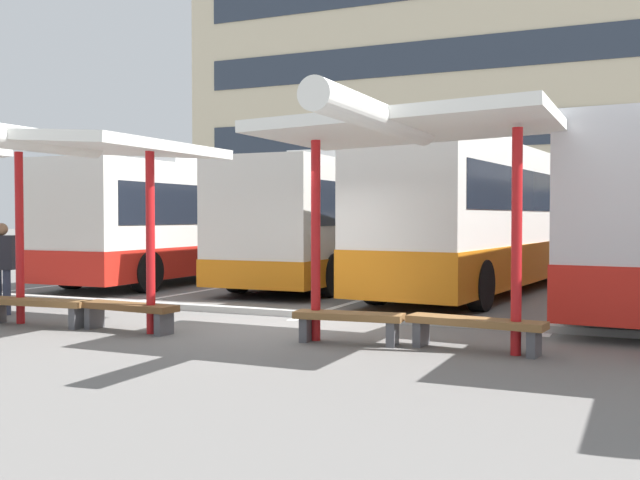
{
  "coord_description": "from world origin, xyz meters",
  "views": [
    {
      "loc": [
        5.74,
        -10.81,
        1.83
      ],
      "look_at": [
        -0.54,
        3.31,
        1.34
      ],
      "focal_mm": 41.57,
      "sensor_mm": 36.0,
      "label": 1
    }
  ],
  "objects_px": {
    "bench_2": "(128,310)",
    "waiting_shelter_2": "(405,131)",
    "waiting_passenger_0": "(2,262)",
    "waiting_shelter_1": "(69,147)",
    "coach_bus_2": "(489,220)",
    "bench_4": "(475,326)",
    "bench_1": "(36,305)",
    "coach_bus_0": "(206,223)",
    "bench_3": "(349,320)",
    "coach_bus_1": "(351,223)"
  },
  "relations": [
    {
      "from": "coach_bus_2",
      "to": "waiting_passenger_0",
      "type": "bearing_deg",
      "value": -131.33
    },
    {
      "from": "coach_bus_1",
      "to": "waiting_shelter_2",
      "type": "relative_size",
      "value": 2.52
    },
    {
      "from": "coach_bus_0",
      "to": "bench_2",
      "type": "xyz_separation_m",
      "value": [
        4.62,
        -9.44,
        -1.31
      ]
    },
    {
      "from": "bench_4",
      "to": "waiting_shelter_2",
      "type": "bearing_deg",
      "value": -159.62
    },
    {
      "from": "coach_bus_2",
      "to": "bench_2",
      "type": "height_order",
      "value": "coach_bus_2"
    },
    {
      "from": "waiting_shelter_1",
      "to": "coach_bus_2",
      "type": "bearing_deg",
      "value": 62.6
    },
    {
      "from": "waiting_shelter_1",
      "to": "bench_4",
      "type": "relative_size",
      "value": 2.63
    },
    {
      "from": "bench_3",
      "to": "waiting_passenger_0",
      "type": "xyz_separation_m",
      "value": [
        -7.03,
        0.26,
        0.66
      ]
    },
    {
      "from": "coach_bus_0",
      "to": "waiting_shelter_2",
      "type": "height_order",
      "value": "coach_bus_0"
    },
    {
      "from": "waiting_shelter_2",
      "to": "coach_bus_1",
      "type": "bearing_deg",
      "value": 115.27
    },
    {
      "from": "waiting_shelter_1",
      "to": "bench_4",
      "type": "xyz_separation_m",
      "value": [
        6.32,
        0.83,
        -2.6
      ]
    },
    {
      "from": "bench_1",
      "to": "bench_4",
      "type": "bearing_deg",
      "value": 5.14
    },
    {
      "from": "bench_2",
      "to": "bench_4",
      "type": "distance_m",
      "value": 5.45
    },
    {
      "from": "waiting_shelter_2",
      "to": "bench_4",
      "type": "xyz_separation_m",
      "value": [
        0.9,
        0.33,
        -2.66
      ]
    },
    {
      "from": "bench_1",
      "to": "waiting_passenger_0",
      "type": "height_order",
      "value": "waiting_passenger_0"
    },
    {
      "from": "waiting_shelter_1",
      "to": "coach_bus_1",
      "type": "bearing_deg",
      "value": 86.45
    },
    {
      "from": "coach_bus_2",
      "to": "waiting_shelter_2",
      "type": "height_order",
      "value": "coach_bus_2"
    },
    {
      "from": "coach_bus_0",
      "to": "bench_3",
      "type": "bearing_deg",
      "value": -47.68
    },
    {
      "from": "coach_bus_0",
      "to": "coach_bus_1",
      "type": "distance_m",
      "value": 4.45
    },
    {
      "from": "coach_bus_0",
      "to": "bench_3",
      "type": "distance_m",
      "value": 12.31
    },
    {
      "from": "coach_bus_1",
      "to": "waiting_shelter_2",
      "type": "xyz_separation_m",
      "value": [
        4.76,
        -10.09,
        1.34
      ]
    },
    {
      "from": "waiting_shelter_1",
      "to": "bench_2",
      "type": "xyz_separation_m",
      "value": [
        0.9,
        0.31,
        -2.6
      ]
    },
    {
      "from": "coach_bus_2",
      "to": "bench_2",
      "type": "xyz_separation_m",
      "value": [
        -3.92,
        -9.0,
        -1.41
      ]
    },
    {
      "from": "coach_bus_2",
      "to": "bench_1",
      "type": "xyz_separation_m",
      "value": [
        -5.72,
        -9.13,
        -1.4
      ]
    },
    {
      "from": "bench_3",
      "to": "waiting_passenger_0",
      "type": "relative_size",
      "value": 0.95
    },
    {
      "from": "waiting_passenger_0",
      "to": "waiting_shelter_1",
      "type": "bearing_deg",
      "value": -20.95
    },
    {
      "from": "bench_1",
      "to": "waiting_passenger_0",
      "type": "relative_size",
      "value": 1.17
    },
    {
      "from": "coach_bus_1",
      "to": "bench_1",
      "type": "relative_size",
      "value": 5.98
    },
    {
      "from": "bench_2",
      "to": "waiting_shelter_2",
      "type": "xyz_separation_m",
      "value": [
        4.52,
        0.19,
        2.66
      ]
    },
    {
      "from": "coach_bus_1",
      "to": "bench_2",
      "type": "xyz_separation_m",
      "value": [
        0.24,
        -10.28,
        -1.32
      ]
    },
    {
      "from": "waiting_passenger_0",
      "to": "bench_2",
      "type": "bearing_deg",
      "value": -10.85
    },
    {
      "from": "bench_1",
      "to": "bench_2",
      "type": "xyz_separation_m",
      "value": [
        1.8,
        0.13,
        -0.0
      ]
    },
    {
      "from": "coach_bus_2",
      "to": "bench_4",
      "type": "height_order",
      "value": "coach_bus_2"
    },
    {
      "from": "bench_3",
      "to": "bench_4",
      "type": "bearing_deg",
      "value": 4.04
    },
    {
      "from": "bench_1",
      "to": "coach_bus_1",
      "type": "bearing_deg",
      "value": 81.49
    },
    {
      "from": "coach_bus_2",
      "to": "bench_4",
      "type": "xyz_separation_m",
      "value": [
        1.5,
        -8.48,
        -1.41
      ]
    },
    {
      "from": "coach_bus_2",
      "to": "waiting_shelter_2",
      "type": "xyz_separation_m",
      "value": [
        0.6,
        -8.81,
        1.25
      ]
    },
    {
      "from": "bench_1",
      "to": "waiting_passenger_0",
      "type": "distance_m",
      "value": 1.91
    },
    {
      "from": "bench_1",
      "to": "bench_4",
      "type": "relative_size",
      "value": 1.04
    },
    {
      "from": "bench_1",
      "to": "bench_3",
      "type": "distance_m",
      "value": 5.45
    },
    {
      "from": "coach_bus_0",
      "to": "bench_2",
      "type": "bearing_deg",
      "value": -63.94
    },
    {
      "from": "waiting_passenger_0",
      "to": "bench_1",
      "type": "bearing_deg",
      "value": -25.89
    },
    {
      "from": "waiting_shelter_1",
      "to": "bench_4",
      "type": "bearing_deg",
      "value": 7.47
    },
    {
      "from": "waiting_shelter_2",
      "to": "coach_bus_0",
      "type": "bearing_deg",
      "value": 134.64
    },
    {
      "from": "bench_4",
      "to": "coach_bus_1",
      "type": "bearing_deg",
      "value": 120.13
    },
    {
      "from": "coach_bus_2",
      "to": "waiting_shelter_1",
      "type": "height_order",
      "value": "coach_bus_2"
    },
    {
      "from": "coach_bus_0",
      "to": "waiting_passenger_0",
      "type": "distance_m",
      "value": 8.89
    },
    {
      "from": "bench_2",
      "to": "waiting_shelter_2",
      "type": "bearing_deg",
      "value": 2.36
    },
    {
      "from": "bench_1",
      "to": "waiting_shelter_2",
      "type": "distance_m",
      "value": 6.86
    },
    {
      "from": "bench_2",
      "to": "bench_1",
      "type": "bearing_deg",
      "value": -175.91
    }
  ]
}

